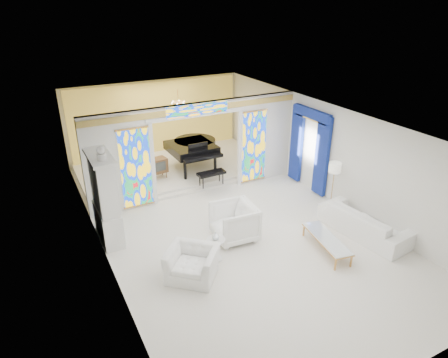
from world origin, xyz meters
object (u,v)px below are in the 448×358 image
tv_console (158,166)px  grand_piano (194,147)px  armchair_right (234,222)px  coffee_table (327,239)px  sofa (365,222)px  china_cabinet (105,199)px  armchair_left (192,264)px

tv_console → grand_piano: bearing=4.0°
armchair_right → coffee_table: bearing=53.5°
sofa → tv_console: tv_console is taller
china_cabinet → coffee_table: (4.73, -3.13, -0.83)m
sofa → grand_piano: grand_piano is taller
grand_piano → tv_console: grand_piano is taller
sofa → china_cabinet: bearing=57.9°
armchair_left → grand_piano: bearing=106.9°
grand_piano → tv_console: 1.57m
armchair_left → tv_console: 5.34m
armchair_left → armchair_right: (1.62, 0.97, 0.13)m
china_cabinet → armchair_left: size_ratio=2.44×
armchair_left → grand_piano: (2.49, 5.57, 0.60)m
coffee_table → tv_console: 6.35m
china_cabinet → coffee_table: china_cabinet is taller
armchair_right → grand_piano: size_ratio=0.38×
armchair_left → grand_piano: 6.13m
armchair_right → tv_console: bearing=-166.8°
armchair_left → sofa: size_ratio=0.44×
coffee_table → armchair_left: bearing=169.9°
grand_piano → tv_console: size_ratio=4.05×
sofa → grand_piano: (-2.37, 6.04, 0.60)m
tv_console → armchair_right: bearing=-90.0°
armchair_right → sofa: armchair_right is taller
sofa → grand_piano: 6.51m
china_cabinet → coffee_table: bearing=-33.5°
coffee_table → sofa: bearing=5.9°
sofa → tv_console: size_ratio=3.51×
china_cabinet → armchair_right: china_cabinet is taller
china_cabinet → grand_piano: (3.80, 3.06, -0.21)m
china_cabinet → sofa: (6.17, -2.98, -0.80)m
armchair_left → china_cabinet: bearing=158.5°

